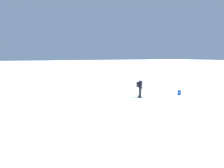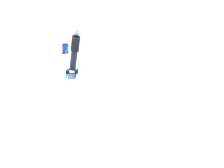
{
  "view_description": "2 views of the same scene",
  "coord_description": "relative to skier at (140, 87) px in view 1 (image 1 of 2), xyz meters",
  "views": [
    {
      "loc": [
        -17.35,
        11.35,
        3.84
      ],
      "look_at": [
        -1.64,
        3.09,
        1.5
      ],
      "focal_mm": 35.0,
      "sensor_mm": 36.0,
      "label": 1
    },
    {
      "loc": [
        2.39,
        14.52,
        3.86
      ],
      "look_at": [
        -1.13,
        4.98,
        0.9
      ],
      "focal_mm": 60.0,
      "sensor_mm": 36.0,
      "label": 2
    }
  ],
  "objects": [
    {
      "name": "skier",
      "position": [
        0.0,
        0.0,
        0.0
      ],
      "size": [
        1.29,
        1.76,
        1.84
      ],
      "rotation": [
        0.0,
        0.0,
        -0.34
      ],
      "color": "#1E7AC6",
      "rests_on": "ground"
    },
    {
      "name": "spare_backpack",
      "position": [
        -0.59,
        -4.21,
        -0.78
      ],
      "size": [
        0.36,
        0.31,
        0.5
      ],
      "rotation": [
        0.0,
        0.0,
        5.93
      ],
      "color": "#194293",
      "rests_on": "ground"
    },
    {
      "name": "ground_plane",
      "position": [
        1.34,
        -0.07,
        -1.02
      ],
      "size": [
        300.0,
        300.0,
        0.0
      ],
      "primitive_type": "plane",
      "color": "white"
    }
  ]
}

